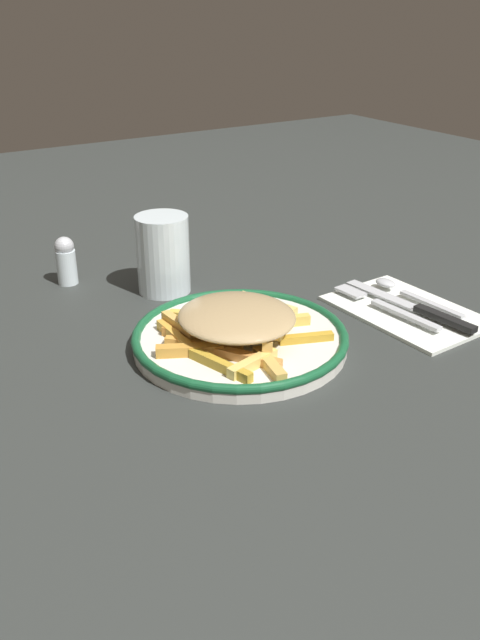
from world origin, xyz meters
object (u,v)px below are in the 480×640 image
at_px(napkin, 407,309).
at_px(salt_shaker, 66,260).
at_px(fork, 385,306).
at_px(water_glass, 161,255).
at_px(fries_heap, 236,322).
at_px(plate, 240,338).
at_px(knife, 419,309).
at_px(spoon, 403,291).

bearing_deg(napkin, salt_shaker, 135.58).
height_order(fork, water_glass, water_glass).
bearing_deg(napkin, fries_heap, 172.53).
distance_m(plate, knife, 0.25).
bearing_deg(knife, salt_shaker, 134.25).
xyz_separation_m(napkin, knife, (0.00, -0.02, 0.01)).
relative_size(water_glass, salt_shaker, 1.55).
height_order(fries_heap, salt_shaker, salt_shaker).
height_order(water_glass, salt_shaker, water_glass).
bearing_deg(salt_shaker, water_glass, -43.72).
distance_m(plate, salt_shaker, 0.33).
relative_size(spoon, salt_shaker, 2.09).
bearing_deg(fries_heap, salt_shaker, 107.78).
bearing_deg(fries_heap, knife, -11.50).
height_order(plate, fork, plate).
bearing_deg(knife, fork, 135.23).
height_order(fork, spoon, spoon).
height_order(napkin, fork, fork).
relative_size(fork, spoon, 1.16).
relative_size(fries_heap, napkin, 1.04).
xyz_separation_m(fork, water_glass, (-0.22, 0.23, 0.04)).
distance_m(napkin, water_glass, 0.35).
distance_m(knife, spoon, 0.06).
bearing_deg(knife, fries_heap, 168.50).
height_order(napkin, water_glass, water_glass).
height_order(spoon, water_glass, water_glass).
height_order(plate, napkin, plate).
distance_m(fries_heap, fork, 0.23).
bearing_deg(plate, knife, -13.18).
bearing_deg(fries_heap, water_glass, 88.33).
height_order(fries_heap, fork, fries_heap).
relative_size(napkin, fork, 1.17).
height_order(plate, spoon, plate).
distance_m(plate, fork, 0.22).
bearing_deg(salt_shaker, fork, -45.85).
bearing_deg(fries_heap, fork, -5.38).
xyz_separation_m(knife, spoon, (0.02, 0.05, 0.00)).
bearing_deg(fork, salt_shaker, 134.15).
distance_m(plate, fries_heap, 0.03).
xyz_separation_m(napkin, spoon, (0.03, 0.03, 0.01)).
xyz_separation_m(spoon, water_glass, (-0.27, 0.21, 0.04)).
relative_size(knife, water_glass, 1.86).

